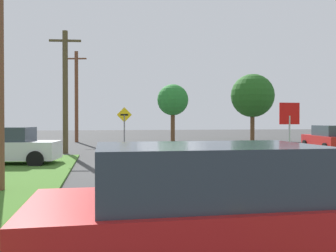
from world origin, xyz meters
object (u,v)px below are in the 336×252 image
object	(u,v)px
stop_sign	(289,122)
pine_tree_center	(173,100)
car_behind_on_main_road	(223,216)
car_on_crossroad	(332,139)
utility_pole_far	(76,96)
direction_sign	(124,124)
parked_car_near_building	(7,146)
utility_pole_mid	(65,90)
oak_tree_left	(252,96)

from	to	relation	value
stop_sign	pine_tree_center	xyz separation A→B (m)	(-0.96, 17.99, 1.82)
car_behind_on_main_road	car_on_crossroad	distance (m)	19.33
car_on_crossroad	pine_tree_center	size ratio (longest dim) A/B	0.92
car_on_crossroad	pine_tree_center	xyz separation A→B (m)	(-7.15, 11.75, 2.86)
car_behind_on_main_road	utility_pole_far	xyz separation A→B (m)	(-3.41, 29.17, 3.31)
car_behind_on_main_road	direction_sign	bearing A→B (deg)	90.34
car_on_crossroad	parked_car_near_building	size ratio (longest dim) A/B	1.08
car_on_crossroad	parked_car_near_building	distance (m)	17.44
parked_car_near_building	pine_tree_center	world-z (taller)	pine_tree_center
utility_pole_mid	pine_tree_center	xyz separation A→B (m)	(8.16, 9.24, 0.02)
oak_tree_left	stop_sign	bearing A→B (deg)	-110.02
stop_sign	parked_car_near_building	size ratio (longest dim) A/B	0.60
stop_sign	car_behind_on_main_road	distance (m)	10.69
stop_sign	parked_car_near_building	xyz separation A→B (m)	(-11.04, 3.49, -1.04)
car_behind_on_main_road	utility_pole_mid	world-z (taller)	utility_pole_mid
utility_pole_mid	pine_tree_center	world-z (taller)	utility_pole_mid
pine_tree_center	utility_pole_far	bearing A→B (deg)	164.75
car_behind_on_main_road	direction_sign	xyz separation A→B (m)	(0.06, 17.89, 0.88)
parked_car_near_building	stop_sign	bearing A→B (deg)	-9.47
stop_sign	oak_tree_left	bearing A→B (deg)	-111.00
car_on_crossroad	utility_pole_mid	bearing A→B (deg)	91.59
oak_tree_left	pine_tree_center	distance (m)	8.71
car_behind_on_main_road	car_on_crossroad	xyz separation A→B (m)	(11.98, 15.17, 0.00)
stop_sign	direction_sign	bearing A→B (deg)	-58.39
parked_car_near_building	car_on_crossroad	bearing A→B (deg)	17.15
utility_pole_far	pine_tree_center	size ratio (longest dim) A/B	1.59
stop_sign	pine_tree_center	size ratio (longest dim) A/B	0.51
direction_sign	utility_pole_mid	bearing A→B (deg)	-176.33
oak_tree_left	pine_tree_center	world-z (taller)	oak_tree_left
car_behind_on_main_road	oak_tree_left	bearing A→B (deg)	66.25
stop_sign	car_on_crossroad	bearing A→B (deg)	-135.75
parked_car_near_building	car_behind_on_main_road	bearing A→B (deg)	-59.03
direction_sign	car_behind_on_main_road	bearing A→B (deg)	-90.19
car_behind_on_main_road	stop_sign	bearing A→B (deg)	57.54
car_behind_on_main_road	utility_pole_mid	xyz separation A→B (m)	(-3.33, 17.68, 2.83)
oak_tree_left	pine_tree_center	bearing A→B (deg)	-164.39
oak_tree_left	pine_tree_center	size ratio (longest dim) A/B	1.27
parked_car_near_building	oak_tree_left	distance (m)	25.22
pine_tree_center	stop_sign	bearing A→B (deg)	-86.95
stop_sign	parked_car_near_building	distance (m)	11.62
car_behind_on_main_road	car_on_crossroad	bearing A→B (deg)	52.22
oak_tree_left	utility_pole_far	bearing A→B (deg)	-179.69
stop_sign	car_behind_on_main_road	xyz separation A→B (m)	(-5.79, -8.92, -1.04)
parked_car_near_building	direction_sign	size ratio (longest dim) A/B	1.60
oak_tree_left	parked_car_near_building	bearing A→B (deg)	-137.60
stop_sign	parked_car_near_building	bearing A→B (deg)	-18.53
utility_pole_far	oak_tree_left	distance (m)	16.61
car_behind_on_main_road	parked_car_near_building	xyz separation A→B (m)	(-5.24, 12.41, -0.00)
utility_pole_mid	stop_sign	bearing A→B (deg)	-43.82
parked_car_near_building	oak_tree_left	world-z (taller)	oak_tree_left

